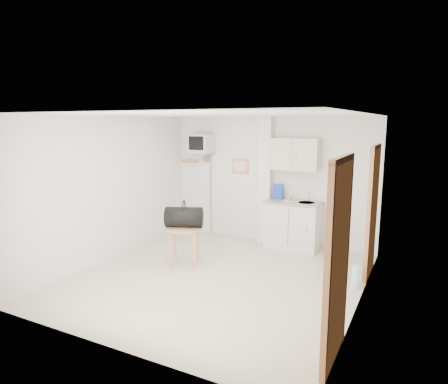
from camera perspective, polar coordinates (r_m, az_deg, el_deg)
The scene contains 7 objects.
ground at distance 6.36m, azimuth -0.97°, elevation -12.14°, with size 4.50×4.50×0.00m, color beige.
room_envelope at distance 5.93m, azimuth 1.44°, elevation 1.65°, with size 4.24×4.54×2.55m.
kitchenette at distance 7.70m, azimuth 9.87°, elevation -2.11°, with size 1.03×0.58×2.10m.
crt_television at distance 8.38m, azimuth -3.24°, elevation 6.80°, with size 0.44×0.45×2.15m.
round_table at distance 6.75m, azimuth -5.70°, elevation -5.72°, with size 0.64×0.64×0.66m.
duffel_bag at distance 6.71m, azimuth -5.74°, elevation -3.55°, with size 0.69×0.54×0.46m.
water_bottle at distance 6.25m, azimuth 18.31°, elevation -11.48°, with size 0.12×0.12×0.36m.
Camera 1 is at (2.79, -5.20, 2.39)m, focal length 32.00 mm.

